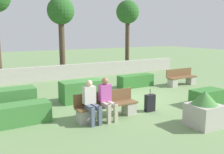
% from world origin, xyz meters
% --- Properties ---
extents(ground_plane, '(60.00, 60.00, 0.00)m').
position_xyz_m(ground_plane, '(0.00, 0.00, 0.00)').
color(ground_plane, '#6B8956').
extents(perimeter_wall, '(14.81, 0.30, 0.84)m').
position_xyz_m(perimeter_wall, '(0.00, 5.67, 0.42)').
color(perimeter_wall, '#ADA89E').
rests_on(perimeter_wall, ground_plane).
extents(bench_front, '(2.14, 0.48, 0.85)m').
position_xyz_m(bench_front, '(-2.01, -1.59, 0.34)').
color(bench_front, brown).
rests_on(bench_front, ground_plane).
extents(bench_left_side, '(1.78, 0.48, 0.85)m').
position_xyz_m(bench_left_side, '(3.86, 0.89, 0.33)').
color(bench_left_side, brown).
rests_on(bench_left_side, ground_plane).
extents(person_seated_man, '(0.38, 0.64, 1.35)m').
position_xyz_m(person_seated_man, '(-2.09, -1.73, 0.75)').
color(person_seated_man, '#B2A893').
rests_on(person_seated_man, ground_plane).
extents(person_seated_woman, '(0.38, 0.64, 1.32)m').
position_xyz_m(person_seated_woman, '(-2.65, -1.73, 0.72)').
color(person_seated_woman, '#515B70').
rests_on(person_seated_woman, ground_plane).
extents(hedge_block_near_left, '(1.25, 0.72, 0.59)m').
position_xyz_m(hedge_block_near_left, '(2.05, -2.21, 0.29)').
color(hedge_block_near_left, '#33702D').
rests_on(hedge_block_near_left, ground_plane).
extents(hedge_block_near_right, '(2.18, 0.74, 0.85)m').
position_xyz_m(hedge_block_near_right, '(-4.90, 0.54, 0.42)').
color(hedge_block_near_right, '#3D7A38').
rests_on(hedge_block_near_right, ground_plane).
extents(hedge_block_mid_left, '(1.88, 0.62, 0.62)m').
position_xyz_m(hedge_block_mid_left, '(1.54, 1.79, 0.31)').
color(hedge_block_mid_left, '#33702D').
rests_on(hedge_block_mid_left, ground_plane).
extents(hedge_block_mid_right, '(1.74, 0.78, 0.84)m').
position_xyz_m(hedge_block_mid_right, '(-1.89, 0.70, 0.42)').
color(hedge_block_mid_right, '#3D7A38').
rests_on(hedge_block_mid_right, ground_plane).
extents(hedge_block_far_left, '(1.81, 0.68, 0.63)m').
position_xyz_m(hedge_block_far_left, '(-4.57, -0.74, 0.31)').
color(hedge_block_far_left, '#3D7A38').
rests_on(hedge_block_far_left, ground_plane).
extents(planter_corner_left, '(0.85, 0.85, 1.07)m').
position_xyz_m(planter_corner_left, '(0.10, -3.68, 0.51)').
color(planter_corner_left, '#ADA89E').
rests_on(planter_corner_left, ground_plane).
extents(suitcase, '(0.36, 0.18, 0.80)m').
position_xyz_m(suitcase, '(-0.38, -1.77, 0.30)').
color(suitcase, black).
rests_on(suitcase, ground_plane).
extents(tree_center_left, '(1.70, 1.70, 4.93)m').
position_xyz_m(tree_center_left, '(-0.49, 7.04, 3.88)').
color(tree_center_left, '#473828').
rests_on(tree_center_left, ground_plane).
extents(tree_center_right, '(1.65, 1.65, 5.01)m').
position_xyz_m(tree_center_right, '(4.41, 6.87, 4.02)').
color(tree_center_right, '#473828').
rests_on(tree_center_right, ground_plane).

